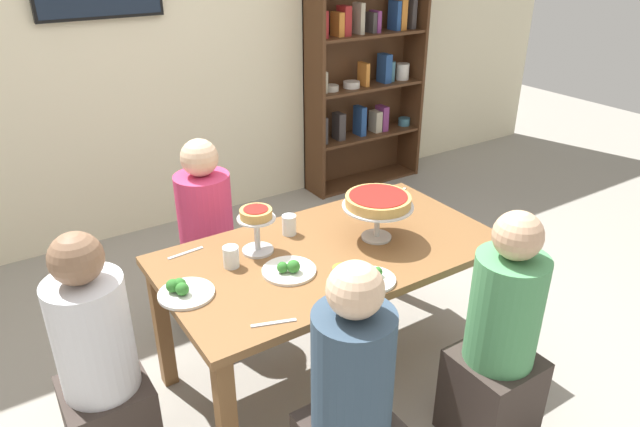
{
  "coord_description": "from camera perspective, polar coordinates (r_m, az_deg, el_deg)",
  "views": [
    {
      "loc": [
        -1.36,
        -1.99,
        2.12
      ],
      "look_at": [
        0.0,
        0.1,
        0.89
      ],
      "focal_mm": 32.36,
      "sensor_mm": 36.0,
      "label": 1
    }
  ],
  "objects": [
    {
      "name": "cutlery_fork_near",
      "position": [
        2.29,
        -4.6,
        -10.73
      ],
      "size": [
        0.18,
        0.07,
        0.0
      ],
      "primitive_type": "cube",
      "rotation": [
        0.0,
        0.0,
        -0.33
      ],
      "color": "silver",
      "rests_on": "dining_table"
    },
    {
      "name": "deep_dish_pizza_stand",
      "position": [
        2.8,
        5.75,
        1.03
      ],
      "size": [
        0.35,
        0.35,
        0.23
      ],
      "color": "silver",
      "rests_on": "dining_table"
    },
    {
      "name": "beer_glass_amber_tall",
      "position": [
        2.38,
        2.18,
        -6.9
      ],
      "size": [
        0.08,
        0.08,
        0.15
      ],
      "primitive_type": "cylinder",
      "color": "gold",
      "rests_on": "dining_table"
    },
    {
      "name": "salad_plate_far_diner",
      "position": [
        2.5,
        -13.4,
        -7.42
      ],
      "size": [
        0.24,
        0.24,
        0.07
      ],
      "color": "white",
      "rests_on": "dining_table"
    },
    {
      "name": "rear_partition",
      "position": [
        4.46,
        -15.48,
        16.09
      ],
      "size": [
        8.0,
        0.12,
        2.8
      ],
      "primitive_type": "cube",
      "color": "beige",
      "rests_on": "ground_plane"
    },
    {
      "name": "salad_plate_near_diner",
      "position": [
        2.58,
        -3.07,
        -5.55
      ],
      "size": [
        0.24,
        0.24,
        0.07
      ],
      "color": "white",
      "rests_on": "dining_table"
    },
    {
      "name": "salad_plate_spare",
      "position": [
        2.54,
        5.19,
        -6.4
      ],
      "size": [
        0.21,
        0.21,
        0.06
      ],
      "color": "white",
      "rests_on": "dining_table"
    },
    {
      "name": "water_glass_clear_near",
      "position": [
        2.64,
        -8.79,
        -4.25
      ],
      "size": [
        0.07,
        0.07,
        0.1
      ],
      "primitive_type": "cylinder",
      "color": "white",
      "rests_on": "dining_table"
    },
    {
      "name": "diner_near_right",
      "position": [
        2.67,
        17.22,
        -12.72
      ],
      "size": [
        0.34,
        0.34,
        1.15
      ],
      "rotation": [
        0.0,
        0.0,
        1.57
      ],
      "color": "#382D28",
      "rests_on": "ground_plane"
    },
    {
      "name": "diner_far_left",
      "position": [
        3.32,
        -10.98,
        -3.61
      ],
      "size": [
        0.34,
        0.34,
        1.15
      ],
      "rotation": [
        0.0,
        0.0,
        -1.57
      ],
      "color": "#382D28",
      "rests_on": "ground_plane"
    },
    {
      "name": "cutlery_fork_far",
      "position": [
        3.38,
        7.63,
        2.03
      ],
      "size": [
        0.18,
        0.07,
        0.0
      ],
      "primitive_type": "cube",
      "rotation": [
        0.0,
        0.0,
        3.46
      ],
      "color": "silver",
      "rests_on": "dining_table"
    },
    {
      "name": "diner_near_left",
      "position": [
        2.28,
        3.11,
        -19.31
      ],
      "size": [
        0.34,
        0.34,
        1.15
      ],
      "rotation": [
        0.0,
        0.0,
        1.57
      ],
      "color": "#382D28",
      "rests_on": "ground_plane"
    },
    {
      "name": "cutlery_knife_near",
      "position": [
        2.81,
        -13.15,
        -3.82
      ],
      "size": [
        0.18,
        0.03,
        0.0
      ],
      "primitive_type": "cube",
      "rotation": [
        0.0,
        0.0,
        3.23
      ],
      "color": "silver",
      "rests_on": "dining_table"
    },
    {
      "name": "dining_table",
      "position": [
        2.82,
        1.11,
        -5.17
      ],
      "size": [
        1.62,
        0.88,
        0.74
      ],
      "color": "brown",
      "rests_on": "ground_plane"
    },
    {
      "name": "bookshelf",
      "position": [
        5.12,
        4.41,
        15.34
      ],
      "size": [
        1.1,
        0.3,
        2.21
      ],
      "color": "#4C2D19",
      "rests_on": "ground_plane"
    },
    {
      "name": "water_glass_clear_far",
      "position": [
        2.89,
        -3.07,
        -1.13
      ],
      "size": [
        0.07,
        0.07,
        0.1
      ],
      "primitive_type": "cylinder",
      "color": "white",
      "rests_on": "dining_table"
    },
    {
      "name": "personal_pizza_stand",
      "position": [
        2.7,
        -6.31,
        -0.81
      ],
      "size": [
        0.18,
        0.18,
        0.23
      ],
      "color": "silver",
      "rests_on": "dining_table"
    },
    {
      "name": "ground_plane",
      "position": [
        3.2,
        1.01,
        -15.12
      ],
      "size": [
        12.0,
        12.0,
        0.0
      ],
      "primitive_type": "plane",
      "color": "gray"
    },
    {
      "name": "diner_head_west",
      "position": [
        2.57,
        -20.74,
        -14.98
      ],
      "size": [
        0.34,
        0.34,
        1.15
      ],
      "color": "#382D28",
      "rests_on": "ground_plane"
    }
  ]
}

